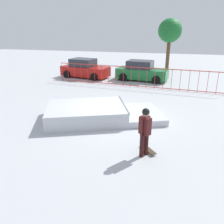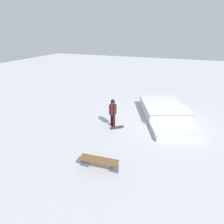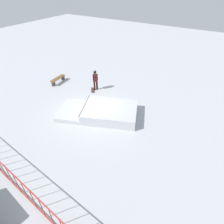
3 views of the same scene
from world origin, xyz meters
TOP-DOWN VIEW (x-y plane):
  - ground_plane at (0.00, 0.00)m, footprint 60.00×60.00m
  - skate_ramp at (-0.77, -0.18)m, footprint 5.98×4.44m
  - skater at (1.82, -2.89)m, footprint 0.44×0.39m
  - skateboard at (1.94, -2.57)m, footprint 0.66×0.75m
  - park_bench at (5.44, -2.12)m, footprint 0.53×1.66m

SIDE VIEW (x-z plane):
  - ground_plane at x=0.00m, z-range 0.00..0.00m
  - skateboard at x=1.94m, z-range 0.03..0.12m
  - skate_ramp at x=-0.77m, z-range -0.05..0.69m
  - park_bench at x=5.44m, z-range 0.12..0.60m
  - skater at x=1.82m, z-range 0.14..1.87m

